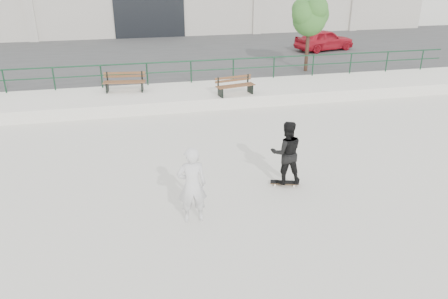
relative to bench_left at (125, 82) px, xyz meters
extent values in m
plane|color=silver|center=(2.02, -9.99, -0.91)|extent=(120.00, 120.00, 0.00)
cube|color=silver|center=(2.02, -0.49, -0.66)|extent=(30.00, 3.00, 0.50)
cube|color=#3C3C3C|center=(2.02, 8.01, -0.66)|extent=(60.00, 14.00, 0.50)
cylinder|color=#163C25|center=(2.02, 0.81, 0.59)|extent=(28.00, 0.06, 0.06)
cylinder|color=#163C25|center=(2.02, 0.81, 0.14)|extent=(28.00, 0.05, 0.05)
cylinder|color=#163C25|center=(-4.98, 0.81, 0.09)|extent=(0.06, 0.06, 1.00)
cylinder|color=#163C25|center=(-2.98, 0.81, 0.09)|extent=(0.06, 0.06, 1.00)
cylinder|color=#163C25|center=(-0.98, 0.81, 0.09)|extent=(0.06, 0.06, 1.00)
cylinder|color=#163C25|center=(1.02, 0.81, 0.09)|extent=(0.06, 0.06, 1.00)
cylinder|color=#163C25|center=(3.02, 0.81, 0.09)|extent=(0.06, 0.06, 1.00)
cylinder|color=#163C25|center=(5.02, 0.81, 0.09)|extent=(0.06, 0.06, 1.00)
cylinder|color=#163C25|center=(7.02, 0.81, 0.09)|extent=(0.06, 0.06, 1.00)
cylinder|color=#163C25|center=(9.02, 0.81, 0.09)|extent=(0.06, 0.06, 1.00)
cylinder|color=#163C25|center=(11.02, 0.81, 0.09)|extent=(0.06, 0.06, 1.00)
cylinder|color=#163C25|center=(13.02, 0.81, 0.09)|extent=(0.06, 0.06, 1.00)
cylinder|color=#163C25|center=(15.02, 0.81, 0.09)|extent=(0.06, 0.06, 1.00)
cube|color=black|center=(2.02, 13.96, 0.69)|extent=(5.00, 0.15, 3.20)
cube|color=beige|center=(-5.98, 13.91, 2.19)|extent=(0.60, 0.25, 6.20)
cube|color=brown|center=(-0.03, -0.24, 0.02)|extent=(1.79, 0.33, 0.04)
cube|color=brown|center=(-0.01, -0.06, 0.02)|extent=(1.79, 0.33, 0.04)
cube|color=brown|center=(0.01, 0.11, 0.02)|extent=(1.79, 0.33, 0.04)
cube|color=brown|center=(0.02, 0.19, 0.21)|extent=(1.78, 0.26, 0.10)
cube|color=brown|center=(0.02, 0.19, 0.35)|extent=(1.78, 0.26, 0.10)
cube|color=black|center=(-0.75, 0.03, -0.20)|extent=(0.12, 0.50, 0.42)
cube|color=black|center=(-0.72, 0.28, 0.21)|extent=(0.07, 0.06, 0.42)
cube|color=black|center=(0.73, -0.15, -0.20)|extent=(0.12, 0.50, 0.42)
cube|color=black|center=(0.76, 0.10, 0.21)|extent=(0.07, 0.06, 0.42)
cube|color=brown|center=(4.57, -1.75, -0.01)|extent=(1.66, 0.46, 0.04)
cube|color=brown|center=(4.54, -1.59, -0.01)|extent=(1.66, 0.46, 0.04)
cube|color=brown|center=(4.50, -1.43, -0.01)|extent=(1.66, 0.46, 0.04)
cube|color=brown|center=(4.49, -1.35, 0.17)|extent=(1.64, 0.38, 0.09)
cube|color=brown|center=(4.49, -1.35, 0.30)|extent=(1.64, 0.38, 0.09)
cube|color=black|center=(3.86, -1.74, -0.21)|extent=(0.15, 0.47, 0.39)
cube|color=black|center=(3.81, -1.50, 0.17)|extent=(0.06, 0.06, 0.39)
cube|color=black|center=(5.22, -1.45, -0.21)|extent=(0.15, 0.47, 0.39)
cube|color=black|center=(5.17, -1.21, 0.17)|extent=(0.06, 0.06, 0.39)
cylinder|color=#3E281F|center=(9.09, 1.85, 0.69)|extent=(0.18, 0.18, 2.19)
sphere|color=#2A6B27|center=(9.09, 1.85, 2.15)|extent=(1.65, 1.65, 1.65)
sphere|color=#2A6B27|center=(9.55, 2.13, 2.34)|extent=(1.28, 1.28, 1.28)
sphere|color=#2A6B27|center=(8.73, 1.67, 2.43)|extent=(1.19, 1.19, 1.19)
sphere|color=#2A6B27|center=(9.27, 1.49, 2.70)|extent=(1.10, 1.10, 1.10)
sphere|color=#2A6B27|center=(8.82, 2.22, 2.61)|extent=(1.01, 1.01, 1.01)
imported|color=#B01523|center=(12.29, 6.75, 0.24)|extent=(4.05, 2.38, 1.30)
cube|color=black|center=(4.17, -8.76, -0.82)|extent=(0.80, 0.43, 0.02)
cube|color=brown|center=(4.17, -8.76, -0.84)|extent=(0.80, 0.43, 0.01)
cube|color=#96969B|center=(3.93, -8.67, -0.86)|extent=(0.11, 0.17, 0.03)
cube|color=#96969B|center=(4.42, -8.84, -0.86)|extent=(0.11, 0.17, 0.03)
cylinder|color=white|center=(3.90, -8.76, -0.88)|extent=(0.06, 0.04, 0.06)
cylinder|color=white|center=(3.96, -8.58, -0.88)|extent=(0.06, 0.04, 0.06)
cylinder|color=white|center=(4.39, -8.93, -0.88)|extent=(0.06, 0.04, 0.06)
cylinder|color=white|center=(4.45, -8.75, -0.88)|extent=(0.06, 0.04, 0.06)
imported|color=black|center=(4.17, -8.76, 0.08)|extent=(0.94, 0.78, 1.78)
imported|color=silver|center=(1.42, -9.97, 0.04)|extent=(0.69, 0.46, 1.90)
camera|label=1|loc=(0.21, -18.87, 4.87)|focal=35.00mm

